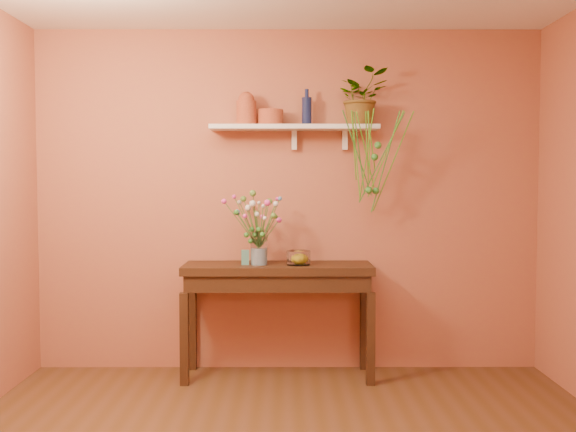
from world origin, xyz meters
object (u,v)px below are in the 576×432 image
blue_bottle (307,111)px  spider_plant (361,97)px  sideboard (278,281)px  glass_vase (259,250)px  bouquet (256,214)px  terracotta_jug (246,109)px  glass_bowl (298,258)px

blue_bottle → spider_plant: 0.43m
sideboard → spider_plant: spider_plant is taller
sideboard → glass_vase: size_ratio=5.41×
bouquet → terracotta_jug: bearing=116.4°
terracotta_jug → glass_vase: 1.09m
blue_bottle → bouquet: size_ratio=0.61×
terracotta_jug → spider_plant: bearing=1.4°
glass_vase → blue_bottle: bearing=24.5°
glass_bowl → terracotta_jug: bearing=159.6°
bouquet → blue_bottle: bearing=26.3°
sideboard → glass_vase: glass_vase is taller
terracotta_jug → blue_bottle: (0.47, 0.03, -0.01)m
terracotta_jug → bouquet: 0.82m
blue_bottle → bouquet: 0.90m
bouquet → glass_vase: bearing=47.8°
terracotta_jug → blue_bottle: bearing=4.0°
glass_vase → glass_bowl: size_ratio=1.48×
sideboard → terracotta_jug: bearing=156.1°
sideboard → blue_bottle: blue_bottle is taller
blue_bottle → glass_vase: blue_bottle is taller
blue_bottle → glass_vase: (-0.37, -0.17, -1.07)m
sideboard → glass_bowl: (0.16, -0.04, 0.18)m
spider_plant → glass_bowl: 1.34m
spider_plant → glass_bowl: size_ratio=2.40×
blue_bottle → bouquet: blue_bottle is taller
glass_vase → glass_bowl: (0.30, -0.01, -0.06)m
spider_plant → glass_vase: size_ratio=1.62×
blue_bottle → glass_bowl: blue_bottle is taller
glass_vase → sideboard: bearing=10.5°
spider_plant → sideboard: bearing=-168.7°
blue_bottle → glass_bowl: bearing=-110.1°
sideboard → terracotta_jug: size_ratio=5.63×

